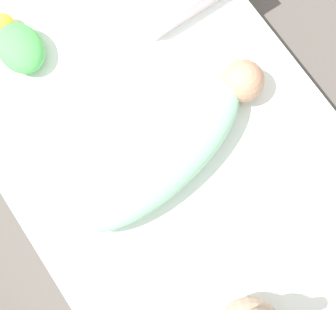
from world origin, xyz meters
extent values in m
plane|color=#514C47|center=(0.00, 0.00, 0.00)|extent=(12.00, 12.00, 0.00)
cube|color=white|center=(0.00, 0.00, 0.07)|extent=(1.53, 0.85, 0.14)
ellipsoid|color=#99D6B2|center=(0.02, 0.04, 0.20)|extent=(0.27, 0.54, 0.12)
sphere|color=tan|center=(0.06, -0.25, 0.19)|extent=(0.11, 0.11, 0.11)
ellipsoid|color=#51B756|center=(0.47, 0.18, 0.17)|extent=(0.15, 0.12, 0.08)
sphere|color=yellow|center=(0.56, 0.18, 0.17)|extent=(0.05, 0.05, 0.05)
camera|label=1|loc=(-0.19, 0.15, 1.33)|focal=50.00mm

